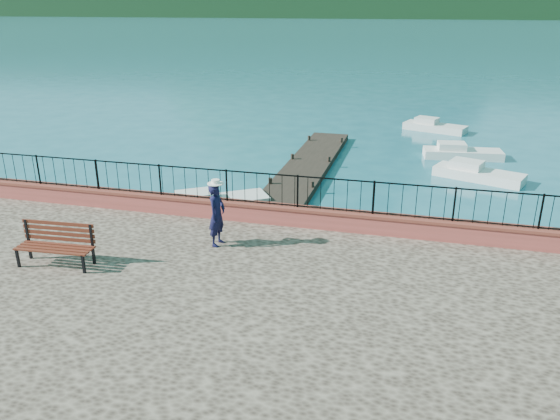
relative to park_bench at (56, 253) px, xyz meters
The scene contains 11 objects.
ground 5.81m from the park_bench, ahead, with size 2000.00×2000.00×0.00m, color #19596B.
parapet 6.94m from the park_bench, 36.35° to the left, with size 28.00×0.46×0.58m, color #B84942.
railing 6.98m from the park_bench, 36.35° to the left, with size 27.00×0.05×0.95m, color black.
dock 13.00m from the park_bench, 73.87° to the left, with size 2.00×16.00×0.30m, color #2D231C.
park_bench is the anchor object (origin of this frame).
person 4.17m from the park_bench, 32.31° to the left, with size 0.64×0.42×1.75m, color black.
hat 4.39m from the park_bench, 32.31° to the left, with size 0.44×0.44×0.12m, color white.
boat_0 7.86m from the park_bench, 81.28° to the left, with size 4.22×1.30×0.80m, color silver.
boat_1 18.25m from the park_bench, 51.55° to the left, with size 3.84×1.30×0.80m, color silver.
boat_2 20.93m from the park_bench, 58.85° to the left, with size 3.85×1.30×0.80m, color silver.
boat_4 25.82m from the park_bench, 68.46° to the left, with size 3.72×1.30×0.80m, color silver.
Camera 1 is at (3.01, -11.04, 7.43)m, focal length 35.00 mm.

